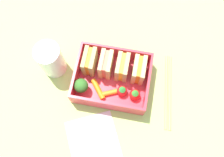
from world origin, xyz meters
TOP-DOWN VIEW (x-y plane):
  - ground_plane at (0.00, 0.00)cm, footprint 120.00×120.00cm
  - bento_tray at (0.00, 0.00)cm, footprint 17.76×14.14cm
  - bento_rim at (0.00, 0.00)cm, footprint 17.76×14.14cm
  - sandwich_left at (-5.98, 2.78)cm, footprint 2.84×5.55cm
  - sandwich_center_left at (-1.99, 2.78)cm, footprint 2.84×5.55cm
  - sandwich_center at (1.99, 2.78)cm, footprint 2.84×5.55cm
  - sandwich_center_right at (5.98, 2.78)cm, footprint 2.84×5.55cm
  - broccoli_floret at (-6.74, -3.50)cm, footprint 3.45×3.45cm
  - carrot_stick_left at (-2.90, -3.01)cm, footprint 4.32×5.00cm
  - carrot_stick_far_left at (0.29, -3.40)cm, footprint 5.30×3.20cm
  - strawberry_left at (2.94, -2.62)cm, footprint 2.56×2.56cm
  - strawberry_far_left at (6.04, -2.97)cm, footprint 2.64×2.64cm
  - chopstick_pair at (14.21, -0.23)cm, footprint 3.54×18.95cm
  - drinking_glass at (-15.00, 1.25)cm, footprint 5.97×5.97cm
  - folded_napkin at (-1.73, -14.79)cm, footprint 15.04×15.07cm

SIDE VIEW (x-z plane):
  - ground_plane at x=0.00cm, z-range -2.00..0.00cm
  - folded_napkin at x=-1.73cm, z-range 0.00..0.40cm
  - chopstick_pair at x=14.21cm, z-range 0.00..0.70cm
  - bento_tray at x=0.00cm, z-range 0.00..1.20cm
  - carrot_stick_far_left at x=0.29cm, z-range 1.20..2.38cm
  - carrot_stick_left at x=-2.90cm, z-range 1.20..2.51cm
  - strawberry_left at x=2.94cm, z-range 1.02..4.18cm
  - strawberry_far_left at x=6.04cm, z-range 1.02..4.27cm
  - bento_rim at x=0.00cm, z-range 1.20..5.78cm
  - broccoli_floret at x=-6.74cm, z-range 1.62..6.17cm
  - sandwich_left at x=-5.98cm, z-range 1.20..7.12cm
  - sandwich_center_left at x=-1.99cm, z-range 1.20..7.12cm
  - sandwich_center at x=1.99cm, z-range 1.20..7.12cm
  - sandwich_center_right at x=5.98cm, z-range 1.20..7.12cm
  - drinking_glass at x=-15.00cm, z-range 0.00..9.79cm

